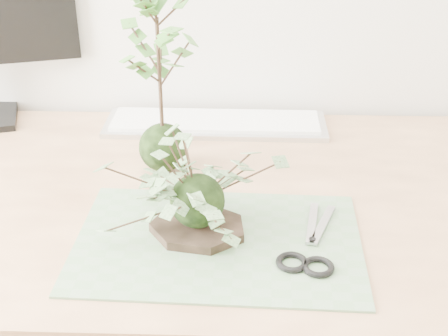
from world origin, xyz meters
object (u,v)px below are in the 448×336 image
at_px(maple_kokedama, 157,31).
at_px(keyboard, 215,123).
at_px(desk, 183,234).
at_px(ivy_kokedama, 197,178).

distance_m(maple_kokedama, keyboard, 0.33).
relative_size(maple_kokedama, keyboard, 0.80).
bearing_deg(maple_kokedama, desk, -64.95).
bearing_deg(desk, maple_kokedama, 115.05).
relative_size(desk, maple_kokedama, 4.24).
height_order(maple_kokedama, keyboard, maple_kokedama).
distance_m(ivy_kokedama, maple_kokedama, 0.28).
bearing_deg(ivy_kokedama, maple_kokedama, 110.26).
distance_m(desk, keyboard, 0.30).
bearing_deg(keyboard, maple_kokedama, -114.07).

